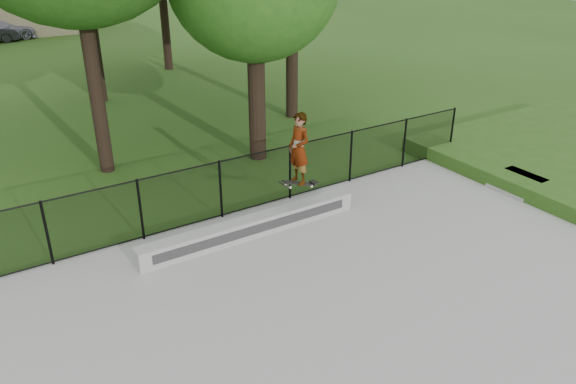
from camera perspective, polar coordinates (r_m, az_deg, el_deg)
name	(u,v)px	position (r m, az deg, el deg)	size (l,w,h in m)	color
ground	(380,358)	(9.95, 9.28, -16.32)	(100.00, 100.00, 0.00)	#2C5116
concrete_slab	(380,357)	(9.93, 9.29, -16.19)	(14.00, 12.00, 0.06)	#A09F9B
grind_ledge	(252,227)	(13.02, -3.70, -3.53)	(5.49, 0.40, 0.45)	#A6A7A1
skater_airborne	(299,150)	(12.84, 1.13, 4.29)	(0.81, 0.65, 1.89)	black
chainlink_fence	(221,189)	(13.67, -6.86, 0.28)	(16.06, 0.06, 1.50)	black
concrete_steps	(519,185)	(16.58, 22.44, 0.66)	(1.07, 1.20, 0.45)	#A09F9B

